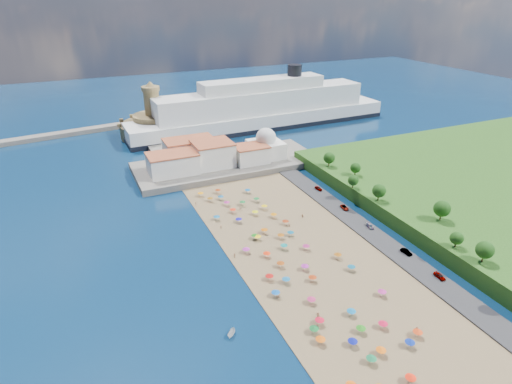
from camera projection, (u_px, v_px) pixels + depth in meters
name	position (u px, v px, depth m)	size (l,w,h in m)	color
ground	(275.00, 243.00, 147.91)	(700.00, 700.00, 0.00)	#071938
terrace	(227.00, 164.00, 211.23)	(90.00, 36.00, 3.00)	#59544C
jetty	(167.00, 149.00, 232.13)	(18.00, 70.00, 2.40)	#59544C
waterfront_buildings	(201.00, 155.00, 204.23)	(57.00, 29.00, 11.00)	silver
domed_building	(266.00, 145.00, 213.78)	(16.00, 16.00, 15.00)	silver
fortress	(154.00, 125.00, 254.56)	(40.00, 40.00, 32.40)	#A08550
cruise_ship	(262.00, 110.00, 269.26)	(171.27, 29.72, 37.33)	black
beach_parasols	(287.00, 255.00, 137.43)	(30.61, 112.63, 2.20)	gray
beachgoers	(273.00, 242.00, 146.39)	(34.93, 95.67, 1.88)	tan
moored_boats	(265.00, 375.00, 96.06)	(6.69, 28.00, 1.66)	white
parked_cars	(368.00, 224.00, 157.13)	(2.77, 73.19, 1.40)	gray
hillside_trees	(404.00, 201.00, 155.35)	(17.08, 105.50, 7.42)	#382314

